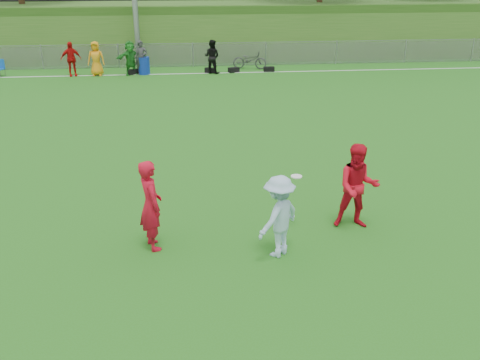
{
  "coord_description": "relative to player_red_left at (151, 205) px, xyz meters",
  "views": [
    {
      "loc": [
        -0.47,
        -9.64,
        5.4
      ],
      "look_at": [
        0.58,
        0.5,
        1.2
      ],
      "focal_mm": 40.0,
      "sensor_mm": 36.0,
      "label": 1
    }
  ],
  "objects": [
    {
      "name": "gear_bags",
      "position": [
        2.16,
        18.06,
        -0.8
      ],
      "size": [
        7.62,
        0.54,
        0.26
      ],
      "color": "black",
      "rests_on": "ground"
    },
    {
      "name": "frisbee",
      "position": [
        3.02,
        0.53,
        0.27
      ],
      "size": [
        0.24,
        0.24,
        0.02
      ],
      "color": "white",
      "rests_on": "ground"
    },
    {
      "name": "player_blue",
      "position": [
        2.47,
        -0.55,
        -0.1
      ],
      "size": [
        1.2,
        1.18,
        1.66
      ],
      "primitive_type": "imported",
      "rotation": [
        0.0,
        0.0,
        3.9
      ],
      "color": "#A2C8E1",
      "rests_on": "ground"
    },
    {
      "name": "fence",
      "position": [
        1.24,
        19.96,
        -0.29
      ],
      "size": [
        58.0,
        0.06,
        1.3
      ],
      "color": "gray",
      "rests_on": "ground"
    },
    {
      "name": "spectator_row",
      "position": [
        -1.79,
        17.96,
        -0.09
      ],
      "size": [
        8.09,
        1.09,
        1.69
      ],
      "color": "red",
      "rests_on": "ground"
    },
    {
      "name": "bicycle",
      "position": [
        4.24,
        18.96,
        -0.46
      ],
      "size": [
        1.9,
        1.08,
        0.94
      ],
      "primitive_type": "imported",
      "rotation": [
        0.0,
        0.0,
        1.3
      ],
      "color": "#2F2F31",
      "rests_on": "ground"
    },
    {
      "name": "ground",
      "position": [
        1.24,
        -0.04,
        -0.93
      ],
      "size": [
        120.0,
        120.0,
        0.0
      ],
      "primitive_type": "plane",
      "color": "#256715",
      "rests_on": "ground"
    },
    {
      "name": "player_red_left",
      "position": [
        0.0,
        0.0,
        0.0
      ],
      "size": [
        0.65,
        0.79,
        1.87
      ],
      "primitive_type": "imported",
      "rotation": [
        0.0,
        0.0,
        1.92
      ],
      "color": "red",
      "rests_on": "ground"
    },
    {
      "name": "berm",
      "position": [
        1.24,
        30.96,
        0.57
      ],
      "size": [
        120.0,
        18.0,
        3.0
      ],
      "primitive_type": "cube",
      "color": "#285618",
      "rests_on": "ground"
    },
    {
      "name": "player_red_center",
      "position": [
        4.34,
        0.47,
        0.01
      ],
      "size": [
        1.01,
        0.84,
        1.88
      ],
      "primitive_type": "imported",
      "rotation": [
        0.0,
        0.0,
        -0.15
      ],
      "color": "red",
      "rests_on": "ground"
    },
    {
      "name": "recycling_bin",
      "position": [
        -1.3,
        18.07,
        -0.5
      ],
      "size": [
        0.61,
        0.61,
        0.87
      ],
      "primitive_type": "cylinder",
      "rotation": [
        0.0,
        0.0,
        -0.05
      ],
      "color": "#0E2DA0",
      "rests_on": "ground"
    },
    {
      "name": "sideline_far",
      "position": [
        1.24,
        17.96,
        -0.93
      ],
      "size": [
        60.0,
        0.1,
        0.01
      ],
      "primitive_type": "cube",
      "color": "white",
      "rests_on": "ground"
    }
  ]
}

